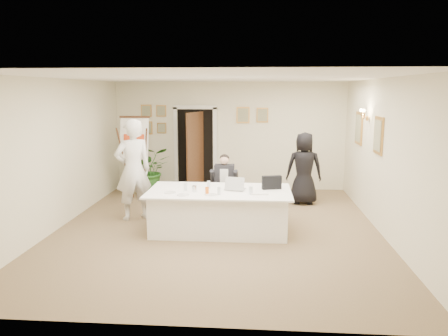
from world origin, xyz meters
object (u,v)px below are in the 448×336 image
object	(u,v)px
laptop	(235,182)
steel_jug	(194,189)
seated_man	(224,185)
standing_man	(133,170)
standing_woman	(304,168)
paper_stack	(260,193)
conference_table	(219,210)
laptop_bag	(272,182)
oj_glass	(207,191)
potted_palm	(149,170)
flip_chart	(137,162)

from	to	relation	value
laptop	steel_jug	xyz separation A→B (m)	(-0.72, -0.24, -0.08)
laptop	seated_man	bearing A→B (deg)	118.36
standing_man	standing_woman	world-z (taller)	standing_man
paper_stack	steel_jug	size ratio (longest dim) A/B	2.69
conference_table	standing_man	xyz separation A→B (m)	(-1.79, 0.64, 0.62)
standing_woman	steel_jug	world-z (taller)	standing_woman
laptop_bag	standing_woman	bearing A→B (deg)	53.42
conference_table	standing_woman	bearing A→B (deg)	50.69
conference_table	oj_glass	world-z (taller)	oj_glass
standing_man	standing_woman	xyz separation A→B (m)	(3.54, 1.50, -0.19)
laptop	potted_palm	bearing A→B (deg)	142.00
standing_woman	steel_jug	xyz separation A→B (m)	(-2.19, -2.30, 0.00)
laptop	steel_jug	world-z (taller)	laptop
seated_man	laptop	size ratio (longest dim) A/B	3.49
standing_man	seated_man	bearing A→B (deg)	159.78
standing_man	steel_jug	bearing A→B (deg)	115.95
seated_man	paper_stack	bearing A→B (deg)	-46.82
conference_table	steel_jug	bearing A→B (deg)	-160.46
seated_man	paper_stack	distance (m)	1.49
standing_man	paper_stack	xyz separation A→B (m)	(2.52, -0.87, -0.22)
flip_chart	oj_glass	size ratio (longest dim) A/B	14.99
seated_man	paper_stack	world-z (taller)	seated_man
paper_stack	seated_man	bearing A→B (deg)	119.30
standing_man	oj_glass	size ratio (longest dim) A/B	15.61
laptop	laptop_bag	distance (m)	0.68
conference_table	paper_stack	xyz separation A→B (m)	(0.73, -0.23, 0.40)
standing_woman	standing_man	bearing A→B (deg)	25.55
seated_man	oj_glass	world-z (taller)	seated_man
flip_chart	oj_glass	xyz separation A→B (m)	(2.01, -2.67, -0.06)
standing_man	standing_woman	bearing A→B (deg)	169.51
standing_man	steel_jug	distance (m)	1.57
seated_man	potted_palm	size ratio (longest dim) A/B	1.09
laptop	paper_stack	world-z (taller)	laptop
conference_table	standing_man	size ratio (longest dim) A/B	1.29
laptop_bag	steel_jug	xyz separation A→B (m)	(-1.40, -0.33, -0.07)
flip_chart	potted_palm	xyz separation A→B (m)	(0.15, 0.60, -0.31)
conference_table	potted_palm	distance (m)	3.59
seated_man	standing_woman	bearing A→B (deg)	45.60
standing_woman	paper_stack	world-z (taller)	standing_woman
seated_man	standing_woman	distance (m)	2.06
flip_chart	paper_stack	size ratio (longest dim) A/B	6.59
flip_chart	oj_glass	world-z (taller)	flip_chart
flip_chart	steel_jug	distance (m)	3.05
conference_table	standing_woman	xyz separation A→B (m)	(1.75, 2.14, 0.43)
potted_palm	paper_stack	bearing A→B (deg)	-48.75
standing_woman	steel_jug	bearing A→B (deg)	48.89
seated_man	laptop	xyz separation A→B (m)	(0.27, -0.98, 0.26)
potted_palm	laptop_bag	bearing A→B (deg)	-42.65
seated_man	standing_woman	world-z (taller)	standing_woman
paper_stack	steel_jug	world-z (taller)	steel_jug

